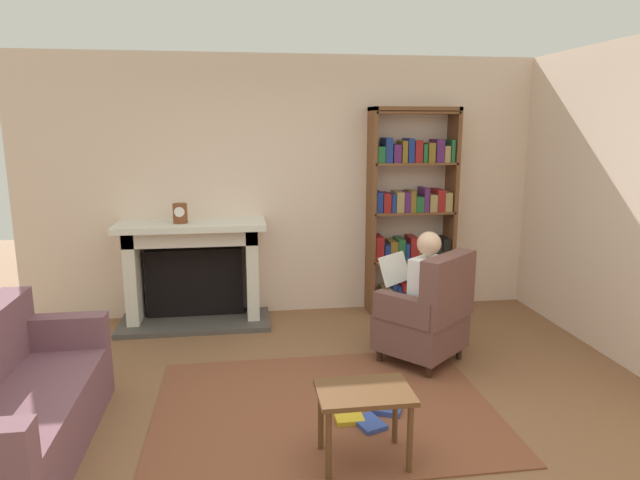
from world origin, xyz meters
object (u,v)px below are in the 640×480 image
at_px(armchair_reading, 428,315).
at_px(sofa_floral, 10,410).
at_px(fireplace, 194,268).
at_px(seated_reader, 417,290).
at_px(side_table, 364,402).
at_px(bookshelf, 412,216).
at_px(mantel_clock, 180,213).

bearing_deg(armchair_reading, sofa_floral, -22.06).
bearing_deg(fireplace, seated_reader, -32.67).
bearing_deg(side_table, bookshelf, 67.60).
bearing_deg(sofa_floral, fireplace, -21.70).
distance_m(armchair_reading, sofa_floral, 3.11).
bearing_deg(fireplace, mantel_clock, -133.85).
bearing_deg(side_table, sofa_floral, 170.84).
bearing_deg(mantel_clock, armchair_reading, -30.23).
height_order(bookshelf, sofa_floral, bookshelf).
bearing_deg(seated_reader, fireplace, -73.24).
distance_m(mantel_clock, side_table, 2.96).
relative_size(mantel_clock, seated_reader, 0.17).
distance_m(fireplace, seated_reader, 2.32).
bearing_deg(bookshelf, side_table, -112.40).
xyz_separation_m(fireplace, bookshelf, (2.29, 0.03, 0.48)).
height_order(sofa_floral, side_table, sofa_floral).
xyz_separation_m(bookshelf, side_table, (-1.11, -2.70, -0.65)).
bearing_deg(armchair_reading, fireplace, -74.04).
height_order(armchair_reading, seated_reader, seated_reader).
height_order(mantel_clock, side_table, mantel_clock).
bearing_deg(armchair_reading, mantel_clock, -70.80).
relative_size(fireplace, seated_reader, 1.32).
distance_m(mantel_clock, sofa_floral, 2.51).
relative_size(fireplace, side_table, 2.68).
bearing_deg(sofa_floral, side_table, -99.26).
distance_m(seated_reader, sofa_floral, 3.08).
bearing_deg(side_table, armchair_reading, 57.41).
relative_size(bookshelf, armchair_reading, 2.24).
bearing_deg(seated_reader, sofa_floral, -20.03).
distance_m(bookshelf, side_table, 2.99).
xyz_separation_m(bookshelf, armchair_reading, (-0.26, -1.37, -0.62)).
relative_size(mantel_clock, armchair_reading, 0.20).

